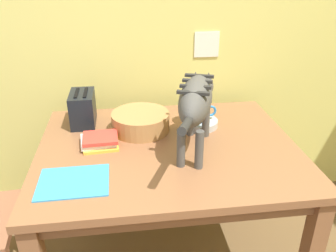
{
  "coord_description": "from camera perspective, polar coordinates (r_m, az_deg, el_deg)",
  "views": [
    {
      "loc": [
        -0.16,
        0.1,
        1.53
      ],
      "look_at": [
        0.03,
        1.52,
        0.83
      ],
      "focal_mm": 37.33,
      "sensor_mm": 36.0,
      "label": 1
    }
  ],
  "objects": [
    {
      "name": "wicker_basket",
      "position": [
        1.76,
        -4.51,
        0.76
      ],
      "size": [
        0.29,
        0.29,
        0.09
      ],
      "color": "#AF7A43",
      "rests_on": "dining_table"
    },
    {
      "name": "book_stack",
      "position": [
        1.65,
        -11.11,
        -2.39
      ],
      "size": [
        0.18,
        0.17,
        0.05
      ],
      "color": "gold",
      "rests_on": "dining_table"
    },
    {
      "name": "cat",
      "position": [
        1.53,
        4.66,
        4.27
      ],
      "size": [
        0.28,
        0.67,
        0.33
      ],
      "rotation": [
        0.0,
        0.0,
        -0.32
      ],
      "color": "#4B4943",
      "rests_on": "dining_table"
    },
    {
      "name": "wall_rear",
      "position": [
        2.07,
        -3.16,
        18.21
      ],
      "size": [
        4.5,
        0.11,
        2.5
      ],
      "color": "#E3DB6E",
      "rests_on": "ground_plane"
    },
    {
      "name": "coffee_mug",
      "position": [
        1.79,
        5.44,
        2.27
      ],
      "size": [
        0.12,
        0.08,
        0.09
      ],
      "color": "#327FBB",
      "rests_on": "saucer_bowl"
    },
    {
      "name": "toaster",
      "position": [
        1.86,
        -13.74,
        2.79
      ],
      "size": [
        0.12,
        0.2,
        0.18
      ],
      "color": "black",
      "rests_on": "dining_table"
    },
    {
      "name": "magazine",
      "position": [
        1.43,
        -15.17,
        -8.78
      ],
      "size": [
        0.28,
        0.22,
        0.01
      ],
      "primitive_type": "cube",
      "rotation": [
        0.0,
        0.0,
        0.01
      ],
      "color": "#3490C9",
      "rests_on": "dining_table"
    },
    {
      "name": "saucer_bowl",
      "position": [
        1.82,
        5.24,
        0.51
      ],
      "size": [
        0.18,
        0.18,
        0.04
      ],
      "primitive_type": "cylinder",
      "color": "#AFB2AD",
      "rests_on": "dining_table"
    },
    {
      "name": "dining_table",
      "position": [
        1.68,
        0.0,
        -5.77
      ],
      "size": [
        1.2,
        0.95,
        0.73
      ],
      "color": "brown",
      "rests_on": "ground_plane"
    }
  ]
}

